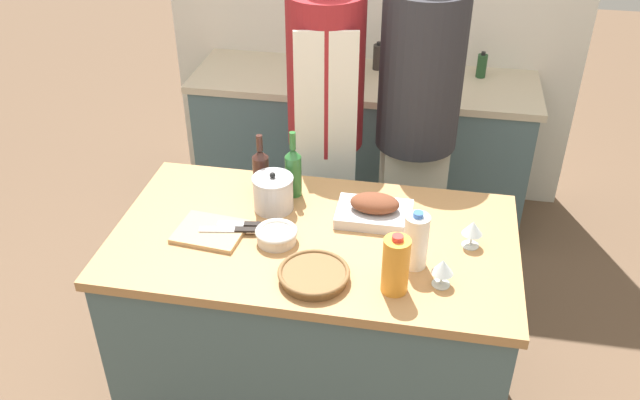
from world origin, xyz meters
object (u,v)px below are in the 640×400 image
Objects in this scene: juice_jug at (396,265)px; mixing_bowl at (277,235)px; wine_glass_left at (473,229)px; cutting_board at (210,232)px; condiment_bottle_short at (378,57)px; wine_glass_right at (443,268)px; stand_mixer at (339,60)px; wicker_basket at (314,275)px; knife_chef at (230,230)px; wine_bottle_dark at (293,171)px; person_cook_aproned at (326,117)px; stock_pot at (273,193)px; person_cook_guest at (417,118)px; roasting_pan at (374,210)px; knife_paring at (240,224)px; condiment_bottle_tall at (482,66)px; milk_jug at (416,241)px; wine_bottle_green at (261,170)px.

mixing_bowl is at bearing 157.14° from juice_jug.
juice_jug is 2.08× the size of wine_glass_left.
condiment_bottle_short is (0.45, 1.71, 0.08)m from cutting_board.
wine_glass_right is 0.35× the size of stand_mixer.
wicker_basket is 0.42m from knife_chef.
wine_bottle_dark is at bearing 91.30° from mixing_bowl.
person_cook_aproned reaches higher than mixing_bowl.
stand_mixer reaches higher than wicker_basket.
juice_jug is at bearing -38.19° from stock_pot.
person_cook_aproned is 0.98× the size of person_cook_guest.
wine_glass_left reaches higher than knife_chef.
juice_jug is at bearing -160.59° from wine_glass_right.
stock_pot is at bearing 179.62° from roasting_pan.
wine_glass_left is at bearing 67.62° from wine_glass_right.
condiment_bottle_tall is (0.93, 1.65, 0.06)m from knife_paring.
wine_glass_left is 0.68× the size of condiment_bottle_short.
person_cook_guest is (0.65, 0.87, 0.11)m from knife_chef.
stock_pot is 0.55× the size of stand_mixer.
condiment_bottle_tall is at bearing 58.55° from cutting_board.
person_cook_aproned reaches higher than wine_glass_left.
condiment_bottle_short is (-0.53, 1.61, 0.01)m from wine_glass_left.
juice_jug reaches higher than milk_jug.
wicker_basket is 0.49m from cutting_board.
milk_jug is 1.04× the size of knife_chef.
wine_bottle_green is (0.12, 0.33, 0.10)m from cutting_board.
wine_glass_right is at bearing -69.16° from stand_mixer.
mixing_bowl is (0.26, -0.00, 0.02)m from cutting_board.
knife_paring is 1.45m from stand_mixer.
person_cook_guest is (0.46, 0.88, 0.10)m from mixing_bowl.
wine_glass_right is 0.80m from knife_paring.
mixing_bowl is 1.87m from condiment_bottle_tall.
wine_bottle_dark is at bearing 109.50° from wicker_basket.
stand_mixer is 0.77m from person_cook_guest.
stand_mixer is (0.16, 1.44, 0.12)m from knife_paring.
wine_glass_right is 0.66× the size of condiment_bottle_short.
wine_bottle_dark is at bearing -90.35° from stand_mixer.
knife_chef is at bearing 175.69° from mixing_bowl.
wine_glass_left is (0.38, -0.11, 0.04)m from roasting_pan.
stock_pot reaches higher than wine_glass_left.
wine_glass_left is (0.73, -0.23, -0.04)m from wine_bottle_dark.
person_cook_aproned reaches higher than wicker_basket.
person_cook_guest reaches higher than knife_paring.
wine_bottle_dark is at bearing -98.18° from condiment_bottle_short.
stand_mixer is at bearing -164.59° from condiment_bottle_tall.
condiment_bottle_short is (-0.43, 1.85, 0.01)m from wine_glass_right.
person_cook_guest reaches higher than wine_glass_left.
wine_bottle_green is 1.65m from condiment_bottle_tall.
wicker_basket is 2.31× the size of wine_glass_left.
stand_mixer reaches higher than juice_jug.
knife_chef is (-0.81, 0.15, -0.05)m from wine_glass_right.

